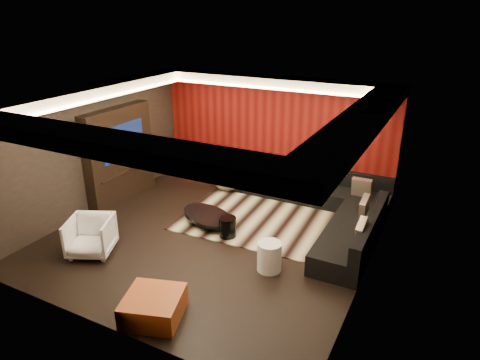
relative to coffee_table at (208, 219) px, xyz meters
The scene contains 26 objects.
floor 0.51m from the coffee_table, 45.82° to the right, with size 6.00×6.00×0.02m, color black.
ceiling 2.72m from the coffee_table, 45.82° to the right, with size 6.00×6.00×0.02m, color silver.
wall_back 2.97m from the coffee_table, 82.68° to the left, with size 6.00×0.02×2.80m, color black.
wall_left 2.98m from the coffee_table, behind, with size 0.02×6.00×2.80m, color black.
wall_right 3.60m from the coffee_table, ahead, with size 0.02×6.00×2.80m, color black.
red_feature_wall 2.93m from the coffee_table, 82.57° to the left, with size 5.98×0.05×2.78m, color #6B0C0A.
soffit_back 3.49m from the coffee_table, 81.72° to the left, with size 6.00×0.60×0.22m, color silver.
soffit_front 4.00m from the coffee_table, 83.61° to the right, with size 6.00×0.60×0.22m, color silver.
soffit_left 3.50m from the coffee_table, behind, with size 0.60×4.80×0.22m, color silver.
soffit_right 3.99m from the coffee_table, ahead, with size 0.60×4.80×0.22m, color silver.
cove_back 3.20m from the coffee_table, 80.35° to the left, with size 4.80×0.08×0.04m, color #FFD899.
cove_front 3.68m from the coffee_table, 82.82° to the right, with size 4.80×0.08×0.04m, color #FFD899.
cove_left 3.21m from the coffee_table, behind, with size 0.08×4.80×0.04m, color #FFD899.
cove_right 3.68m from the coffee_table, ahead, with size 0.08×4.80×0.04m, color #FFD899.
tv_surround 2.70m from the coffee_table, behind, with size 0.30×2.00×2.20m, color black.
tv_screen 2.70m from the coffee_table, behind, with size 0.04×1.30×0.80m, color black.
tv_shelf 2.43m from the coffee_table, behind, with size 0.04×1.60×0.04m, color black.
rug 1.58m from the coffee_table, 38.75° to the left, with size 4.00×3.00×0.02m, color beige.
coffee_table is the anchor object (origin of this frame).
drum_stool 0.68m from the coffee_table, 22.74° to the right, with size 0.35×0.35×0.41m, color black.
striped_pouf 1.91m from the coffee_table, 105.76° to the left, with size 0.69×0.69×0.38m, color beige.
white_side_table 2.06m from the coffee_table, 27.23° to the right, with size 0.42×0.42×0.53m, color white.
orange_ottoman 2.96m from the coffee_table, 74.29° to the right, with size 0.82×0.82×0.36m, color #913C12.
armchair 2.37m from the coffee_table, 124.21° to the right, with size 0.77×0.79×0.72m, color white.
sectional_sofa 2.57m from the coffee_table, 36.09° to the left, with size 3.65×3.50×0.75m.
throw_pillows 2.65m from the coffee_table, 36.10° to the left, with size 3.35×2.70×0.50m.
Camera 1 is at (3.95, -6.49, 4.28)m, focal length 32.00 mm.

